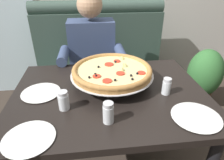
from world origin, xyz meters
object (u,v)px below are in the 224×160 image
Objects in this scene: booth_bench at (101,76)px; shaker_oregano at (64,102)px; plate_near_left at (41,92)px; shaker_parmesan at (108,114)px; shaker_pepper_flakes at (166,87)px; dining_table at (110,106)px; plate_far_side at (196,116)px; pizza at (112,71)px; plate_near_right at (29,137)px; potted_plant at (204,77)px; diner_main at (93,59)px.

booth_bench is 1.13m from shaker_oregano.
shaker_oregano reaches higher than plate_near_left.
plate_near_left is at bearing 141.36° from shaker_parmesan.
booth_bench is 6.12× the size of plate_near_left.
shaker_oregano is at bearing -172.39° from shaker_pepper_flakes.
shaker_parmesan reaches higher than plate_near_left.
plate_far_side reaches higher than dining_table.
plate_far_side is at bearing -45.74° from pizza.
plate_near_right is at bearing -158.66° from shaker_pepper_flakes.
plate_near_left is 0.86m from plate_far_side.
plate_near_left is at bearing -115.07° from booth_bench.
shaker_parmesan is at bearing -138.25° from potted_plant.
plate_far_side is (0.39, -1.17, 0.37)m from booth_bench.
dining_table is 5.06× the size of plate_near_left.
shaker_pepper_flakes is (0.32, -0.95, 0.40)m from booth_bench.
shaker_pepper_flakes reaches higher than potted_plant.
plate_near_left is (-0.32, -0.59, 0.06)m from diner_main.
shaker_oregano reaches higher than dining_table.
shaker_parmesan reaches higher than shaker_oregano.
plate_near_right is (-0.38, -0.33, 0.11)m from dining_table.
diner_main is 12.34× the size of shaker_oregano.
shaker_pepper_flakes is at bearing -9.61° from dining_table.
potted_plant is (1.10, -0.15, -0.01)m from booth_bench.
pizza is (0.03, -0.80, 0.45)m from booth_bench.
plate_far_side is at bearing -124.26° from potted_plant.
diner_main reaches higher than pizza.
booth_bench reaches higher than pizza.
shaker_oregano is at bearing 167.00° from plate_far_side.
pizza is at bearing 46.40° from plate_near_right.
plate_far_side is (0.39, -0.28, 0.11)m from dining_table.
diner_main reaches higher than shaker_pepper_flakes.
dining_table is at bearing -104.73° from pizza.
shaker_parmesan reaches higher than plate_near_right.
booth_bench is at bearing 108.78° from shaker_pepper_flakes.
shaker_parmesan reaches higher than plate_far_side.
pizza is 0.73× the size of potted_plant.
shaker_pepper_flakes is at bearing -27.25° from pizza.
diner_main is at bearing 120.83° from shaker_pepper_flakes.
pizza reaches higher than shaker_oregano.
diner_main is 11.77× the size of shaker_parmesan.
plate_near_left is at bearing -118.14° from diner_main.
shaker_oregano is 1.66m from potted_plant.
shaker_oregano is at bearing 149.37° from shaker_parmesan.
potted_plant is (1.50, 0.71, -0.38)m from plate_near_left.
diner_main is (-0.08, -0.27, 0.31)m from booth_bench.
plate_near_right is at bearing -123.44° from shaker_oregano.
dining_table is 0.30m from shaker_parmesan.
plate_near_left and plate_near_right have the same top height.
plate_near_right is (0.02, -0.36, 0.00)m from plate_near_left.
dining_table is 10.52× the size of shaker_parmesan.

